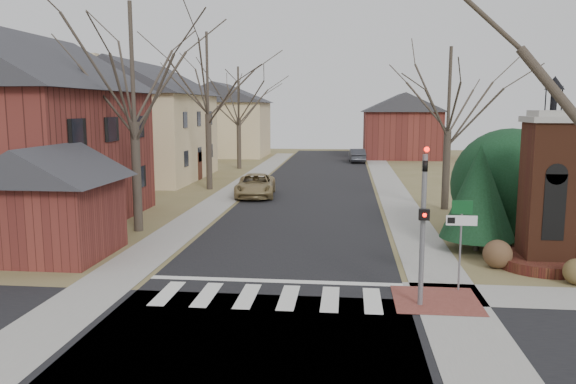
# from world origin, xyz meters

# --- Properties ---
(ground) EXTENTS (120.00, 120.00, 0.00)m
(ground) POSITION_xyz_m (0.00, 0.00, 0.00)
(ground) COLOR brown
(ground) RESTS_ON ground
(main_street) EXTENTS (8.00, 70.00, 0.01)m
(main_street) POSITION_xyz_m (0.00, 22.00, 0.01)
(main_street) COLOR black
(main_street) RESTS_ON ground
(cross_street) EXTENTS (120.00, 8.00, 0.01)m
(cross_street) POSITION_xyz_m (0.00, -3.00, 0.01)
(cross_street) COLOR black
(cross_street) RESTS_ON ground
(crosswalk_zone) EXTENTS (8.00, 2.20, 0.02)m
(crosswalk_zone) POSITION_xyz_m (0.00, 0.80, 0.01)
(crosswalk_zone) COLOR silver
(crosswalk_zone) RESTS_ON ground
(stop_bar) EXTENTS (8.00, 0.35, 0.02)m
(stop_bar) POSITION_xyz_m (0.00, 2.30, 0.01)
(stop_bar) COLOR silver
(stop_bar) RESTS_ON ground
(sidewalk_right_main) EXTENTS (2.00, 60.00, 0.02)m
(sidewalk_right_main) POSITION_xyz_m (5.20, 22.00, 0.01)
(sidewalk_right_main) COLOR gray
(sidewalk_right_main) RESTS_ON ground
(sidewalk_left) EXTENTS (2.00, 60.00, 0.02)m
(sidewalk_left) POSITION_xyz_m (-5.20, 22.00, 0.01)
(sidewalk_left) COLOR gray
(sidewalk_left) RESTS_ON ground
(curb_apron) EXTENTS (2.40, 2.40, 0.02)m
(curb_apron) POSITION_xyz_m (4.80, 1.00, 0.01)
(curb_apron) COLOR brown
(curb_apron) RESTS_ON ground
(traffic_signal_pole) EXTENTS (0.28, 0.41, 4.50)m
(traffic_signal_pole) POSITION_xyz_m (4.30, 0.57, 2.59)
(traffic_signal_pole) COLOR slate
(traffic_signal_pole) RESTS_ON ground
(sign_post) EXTENTS (0.90, 0.07, 2.75)m
(sign_post) POSITION_xyz_m (5.59, 1.99, 1.95)
(sign_post) COLOR slate
(sign_post) RESTS_ON ground
(brick_gate_monument) EXTENTS (3.20, 3.20, 6.47)m
(brick_gate_monument) POSITION_xyz_m (9.00, 4.99, 2.17)
(brick_gate_monument) COLOR #502717
(brick_gate_monument) RESTS_ON ground
(house_brick_left) EXTENTS (9.80, 11.80, 9.42)m
(house_brick_left) POSITION_xyz_m (-13.01, 9.99, 4.66)
(house_brick_left) COLOR maroon
(house_brick_left) RESTS_ON ground
(house_stucco_left) EXTENTS (9.80, 12.80, 9.28)m
(house_stucco_left) POSITION_xyz_m (-13.50, 27.00, 4.59)
(house_stucco_left) COLOR beige
(house_stucco_left) RESTS_ON ground
(garage_left) EXTENTS (4.80, 4.80, 4.29)m
(garage_left) POSITION_xyz_m (-8.52, 4.49, 2.24)
(garage_left) COLOR maroon
(garage_left) RESTS_ON ground
(house_distant_left) EXTENTS (10.80, 8.80, 8.53)m
(house_distant_left) POSITION_xyz_m (-12.01, 48.00, 4.25)
(house_distant_left) COLOR beige
(house_distant_left) RESTS_ON ground
(house_distant_right) EXTENTS (8.80, 8.80, 7.30)m
(house_distant_right) POSITION_xyz_m (7.99, 47.99, 3.65)
(house_distant_right) COLOR maroon
(house_distant_right) RESTS_ON ground
(evergreen_near) EXTENTS (2.80, 2.80, 4.10)m
(evergreen_near) POSITION_xyz_m (7.20, 7.00, 2.30)
(evergreen_near) COLOR #473D33
(evergreen_near) RESTS_ON ground
(evergreen_mid) EXTENTS (3.40, 3.40, 4.70)m
(evergreen_mid) POSITION_xyz_m (10.50, 8.20, 2.60)
(evergreen_mid) COLOR #473D33
(evergreen_mid) RESTS_ON ground
(evergreen_mass) EXTENTS (4.80, 4.80, 4.80)m
(evergreen_mass) POSITION_xyz_m (9.00, 9.50, 2.40)
(evergreen_mass) COLOR black
(evergreen_mass) RESTS_ON ground
(bare_tree_0) EXTENTS (8.05, 8.05, 11.15)m
(bare_tree_0) POSITION_xyz_m (-7.00, 9.00, 7.70)
(bare_tree_0) COLOR #473D33
(bare_tree_0) RESTS_ON ground
(bare_tree_1) EXTENTS (8.40, 8.40, 11.64)m
(bare_tree_1) POSITION_xyz_m (-7.00, 22.00, 8.03)
(bare_tree_1) COLOR #473D33
(bare_tree_1) RESTS_ON ground
(bare_tree_2) EXTENTS (7.35, 7.35, 10.19)m
(bare_tree_2) POSITION_xyz_m (-7.50, 35.00, 7.03)
(bare_tree_2) COLOR #473D33
(bare_tree_2) RESTS_ON ground
(bare_tree_3) EXTENTS (7.00, 7.00, 9.70)m
(bare_tree_3) POSITION_xyz_m (7.50, 16.00, 6.69)
(bare_tree_3) COLOR #473D33
(bare_tree_3) RESTS_ON ground
(pickup_truck) EXTENTS (2.74, 5.15, 1.38)m
(pickup_truck) POSITION_xyz_m (-3.40, 19.21, 0.69)
(pickup_truck) COLOR #968051
(pickup_truck) RESTS_ON ground
(distant_car) EXTENTS (1.76, 4.27, 1.37)m
(distant_car) POSITION_xyz_m (3.16, 42.06, 0.69)
(distant_car) COLOR #36383F
(distant_car) RESTS_ON ground
(dry_shrub_left) EXTENTS (0.98, 0.98, 0.98)m
(dry_shrub_left) POSITION_xyz_m (7.38, 4.60, 0.49)
(dry_shrub_left) COLOR brown
(dry_shrub_left) RESTS_ON ground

